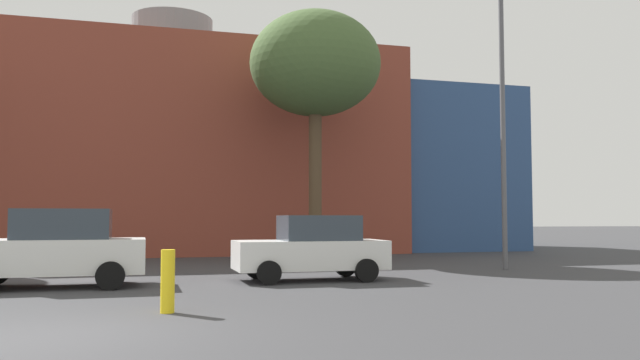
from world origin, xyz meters
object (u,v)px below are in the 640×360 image
object	(u,v)px
street_lamp	(503,110)
bollard_yellow_0	(168,281)
parked_car_3	(312,248)
bare_tree_1	(315,65)
parked_car_2	(54,248)

from	to	relation	value
street_lamp	bollard_yellow_0	bearing A→B (deg)	-148.24
parked_car_3	bare_tree_1	distance (m)	10.26
bare_tree_1	bollard_yellow_0	world-z (taller)	bare_tree_1
parked_car_3	bare_tree_1	world-z (taller)	bare_tree_1
bare_tree_1	parked_car_3	bearing A→B (deg)	-105.98
parked_car_2	bollard_yellow_0	size ratio (longest dim) A/B	3.93
parked_car_3	street_lamp	size ratio (longest dim) A/B	0.43
parked_car_2	bollard_yellow_0	bearing A→B (deg)	116.26
parked_car_3	bare_tree_1	bearing A→B (deg)	-105.98
parked_car_3	bare_tree_1	xyz separation A→B (m)	(2.13, 7.43, 6.74)
parked_car_2	bare_tree_1	world-z (taller)	bare_tree_1
parked_car_3	parked_car_2	bearing A→B (deg)	-0.00
bollard_yellow_0	street_lamp	size ratio (longest dim) A/B	0.12
bare_tree_1	bollard_yellow_0	xyz separation A→B (m)	(-6.02, -12.30, -7.04)
bare_tree_1	bollard_yellow_0	distance (m)	15.40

